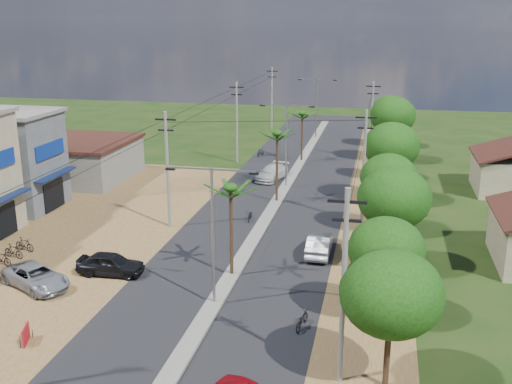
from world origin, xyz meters
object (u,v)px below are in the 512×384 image
(car_silver_mid, at_px, (320,245))
(roadside_sign, at_px, (26,335))
(car_parked_silver, at_px, (36,278))
(car_parked_dark, at_px, (111,264))
(car_white_far, at_px, (272,173))
(moto_rider_east, at_px, (302,320))

(car_silver_mid, height_order, roadside_sign, car_silver_mid)
(car_parked_silver, relative_size, car_parked_dark, 1.13)
(car_white_far, bearing_deg, moto_rider_east, -63.00)
(car_parked_silver, bearing_deg, moto_rider_east, -68.35)
(car_white_far, bearing_deg, car_silver_mid, -56.61)
(car_parked_silver, xyz_separation_m, car_parked_dark, (3.55, 2.68, 0.06))
(car_silver_mid, relative_size, roadside_sign, 3.94)
(car_silver_mid, height_order, car_parked_dark, car_silver_mid)
(car_parked_dark, bearing_deg, car_parked_silver, 124.37)
(car_parked_silver, bearing_deg, roadside_sign, -125.62)
(car_white_far, relative_size, moto_rider_east, 2.75)
(car_parked_silver, bearing_deg, car_silver_mid, -34.30)
(car_silver_mid, xyz_separation_m, car_parked_silver, (-16.05, -8.77, -0.06))
(car_silver_mid, bearing_deg, moto_rider_east, 91.21)
(roadside_sign, bearing_deg, car_parked_dark, 67.50)
(car_white_far, height_order, moto_rider_east, car_white_far)
(car_silver_mid, distance_m, moto_rider_east, 10.31)
(car_white_far, bearing_deg, car_parked_silver, -95.10)
(car_silver_mid, relative_size, car_white_far, 0.89)
(car_white_far, height_order, roadside_sign, car_white_far)
(car_parked_dark, distance_m, roadside_sign, 8.61)
(car_silver_mid, relative_size, car_parked_silver, 0.92)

